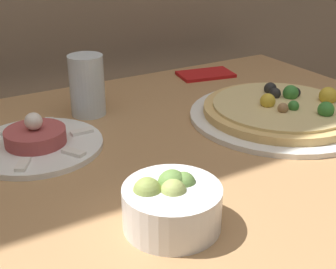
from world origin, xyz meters
name	(u,v)px	position (x,y,z in m)	size (l,w,h in m)	color
dining_table	(143,203)	(0.00, 0.38, 0.63)	(1.19, 0.77, 0.74)	#AD7F51
pizza_plate	(281,111)	(0.30, 0.37, 0.76)	(0.35, 0.35, 0.06)	white
tartare_plate	(36,142)	(-0.15, 0.48, 0.75)	(0.23, 0.23, 0.07)	white
small_bowl	(171,203)	(-0.07, 0.17, 0.77)	(0.13, 0.13, 0.07)	white
drinking_glass	(87,85)	(-0.02, 0.58, 0.80)	(0.07, 0.07, 0.12)	silver
napkin	(206,74)	(0.33, 0.68, 0.75)	(0.15, 0.10, 0.01)	red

